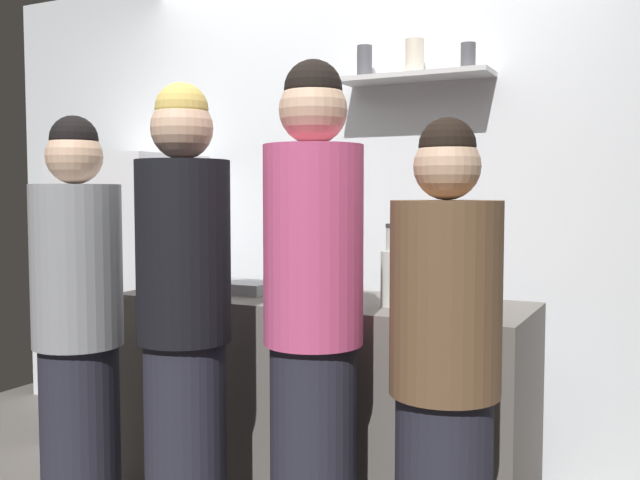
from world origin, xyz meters
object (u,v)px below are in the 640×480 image
(water_bottle_plastic, at_px, (431,280))
(wine_bottle_dark_glass, at_px, (204,259))
(wine_bottle_amber_glass, at_px, (435,284))
(person_brown_jacket, at_px, (444,384))
(refrigerator, at_px, (130,298))
(person_grey_hoodie, at_px, (78,335))
(person_blonde, at_px, (184,327))
(wine_bottle_green_glass, at_px, (306,271))
(wine_bottle_pale_glass, at_px, (389,276))
(person_pink_top, at_px, (313,327))
(baking_pan, at_px, (239,286))
(utensil_holder, at_px, (276,288))

(water_bottle_plastic, bearing_deg, wine_bottle_dark_glass, 168.72)
(wine_bottle_amber_glass, bearing_deg, person_brown_jacket, -68.22)
(refrigerator, xyz_separation_m, person_grey_hoodie, (0.65, -1.01, 0.03))
(person_grey_hoodie, bearing_deg, refrigerator, 35.42)
(refrigerator, distance_m, person_blonde, 1.46)
(wine_bottle_amber_glass, bearing_deg, person_blonde, -152.99)
(wine_bottle_green_glass, xyz_separation_m, person_brown_jacket, (0.77, -0.54, -0.25))
(wine_bottle_dark_glass, height_order, wine_bottle_green_glass, wine_bottle_green_glass)
(wine_bottle_amber_glass, xyz_separation_m, person_grey_hoodie, (-1.27, -0.48, -0.22))
(wine_bottle_amber_glass, bearing_deg, refrigerator, 164.58)
(refrigerator, xyz_separation_m, person_blonde, (1.11, -0.94, 0.09))
(wine_bottle_pale_glass, distance_m, person_pink_top, 0.51)
(refrigerator, distance_m, wine_bottle_amber_glass, 2.01)
(wine_bottle_amber_glass, distance_m, person_brown_jacket, 0.49)
(person_grey_hoodie, height_order, person_pink_top, person_pink_top)
(baking_pan, bearing_deg, wine_bottle_green_glass, -9.99)
(water_bottle_plastic, bearing_deg, wine_bottle_pale_glass, -155.86)
(water_bottle_plastic, height_order, person_pink_top, person_pink_top)
(wine_bottle_amber_glass, bearing_deg, water_bottle_plastic, 111.57)
(water_bottle_plastic, height_order, person_brown_jacket, person_brown_jacket)
(wine_bottle_dark_glass, relative_size, person_pink_top, 0.17)
(refrigerator, bearing_deg, wine_bottle_green_glass, -15.85)
(refrigerator, xyz_separation_m, water_bottle_plastic, (1.83, -0.32, 0.24))
(wine_bottle_amber_glass, relative_size, person_pink_top, 0.18)
(baking_pan, bearing_deg, person_grey_hoodie, -110.67)
(wine_bottle_pale_glass, height_order, water_bottle_plastic, wine_bottle_pale_glass)
(person_blonde, xyz_separation_m, person_grey_hoodie, (-0.46, -0.07, -0.06))
(wine_bottle_dark_glass, height_order, person_brown_jacket, person_brown_jacket)
(water_bottle_plastic, xyz_separation_m, person_brown_jacket, (0.24, -0.60, -0.24))
(baking_pan, distance_m, person_blonde, 0.67)
(wine_bottle_pale_glass, xyz_separation_m, person_pink_top, (-0.09, -0.49, -0.13))
(wine_bottle_dark_glass, distance_m, water_bottle_plastic, 1.31)
(baking_pan, relative_size, wine_bottle_pale_glass, 1.03)
(refrigerator, height_order, wine_bottle_green_glass, refrigerator)
(water_bottle_plastic, bearing_deg, wine_bottle_amber_glass, -68.43)
(refrigerator, distance_m, person_grey_hoodie, 1.20)
(person_brown_jacket, bearing_deg, person_grey_hoodie, -20.05)
(wine_bottle_pale_glass, xyz_separation_m, water_bottle_plastic, (0.15, 0.07, -0.02))
(person_grey_hoodie, relative_size, person_pink_top, 0.92)
(baking_pan, bearing_deg, refrigerator, 161.80)
(refrigerator, distance_m, baking_pan, 0.98)
(baking_pan, bearing_deg, wine_bottle_amber_glass, -12.80)
(wine_bottle_pale_glass, relative_size, wine_bottle_green_glass, 1.02)
(water_bottle_plastic, xyz_separation_m, person_blonde, (-0.73, -0.63, -0.14))
(wine_bottle_green_glass, bearing_deg, wine_bottle_pale_glass, -2.10)
(wine_bottle_pale_glass, relative_size, wine_bottle_dark_glass, 1.06)
(utensil_holder, xyz_separation_m, water_bottle_plastic, (0.60, 0.18, 0.05))
(person_brown_jacket, bearing_deg, baking_pan, -51.96)
(wine_bottle_green_glass, bearing_deg, wine_bottle_dark_glass, 157.54)
(baking_pan, height_order, wine_bottle_dark_glass, wine_bottle_dark_glass)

